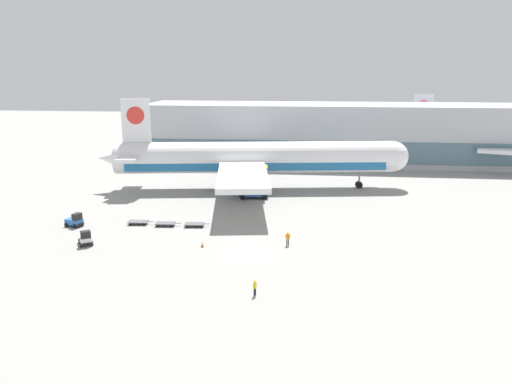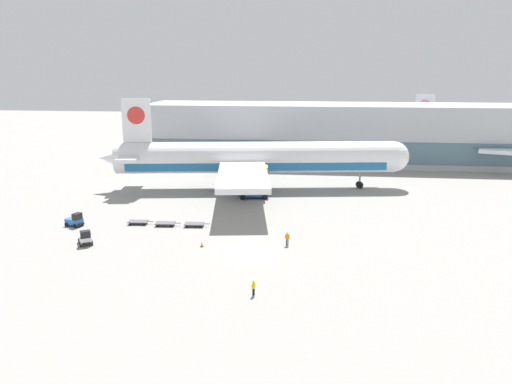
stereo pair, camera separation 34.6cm
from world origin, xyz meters
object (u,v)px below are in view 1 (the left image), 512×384
(airplane_main, at_px, (251,159))
(airplane_distant, at_px, (503,138))
(scissor_lift_loader, at_px, (253,186))
(baggage_dolly_lead, at_px, (138,222))
(baggage_tug_mid, at_px, (85,238))
(baggage_tug_foreground, at_px, (75,221))
(traffic_cone_near, at_px, (202,244))
(ground_crew_far, at_px, (255,287))
(ground_crew_near, at_px, (288,237))
(baggage_dolly_third, at_px, (195,224))
(baggage_dolly_second, at_px, (165,223))

(airplane_main, relative_size, airplane_distant, 1.11)
(scissor_lift_loader, relative_size, baggage_dolly_lead, 1.51)
(scissor_lift_loader, height_order, baggage_tug_mid, scissor_lift_loader)
(scissor_lift_loader, height_order, baggage_dolly_lead, scissor_lift_loader)
(airplane_main, xyz_separation_m, scissor_lift_loader, (1.08, -6.46, -3.70))
(scissor_lift_loader, height_order, baggage_tug_foreground, scissor_lift_loader)
(airplane_distant, distance_m, baggage_tug_foreground, 103.71)
(baggage_tug_foreground, height_order, traffic_cone_near, baggage_tug_foreground)
(airplane_main, relative_size, traffic_cone_near, 78.37)
(airplane_main, xyz_separation_m, airplane_distant, (58.60, 38.51, -0.44))
(baggage_tug_mid, distance_m, ground_crew_far, 26.54)
(ground_crew_far, bearing_deg, airplane_distant, -5.43)
(airplane_main, bearing_deg, traffic_cone_near, -102.89)
(baggage_tug_mid, bearing_deg, scissor_lift_loader, 113.09)
(baggage_tug_foreground, xyz_separation_m, baggage_tug_mid, (4.94, -7.27, 0.00))
(baggage_tug_foreground, height_order, ground_crew_near, baggage_tug_foreground)
(scissor_lift_loader, relative_size, baggage_tug_mid, 2.01)
(baggage_tug_mid, distance_m, baggage_dolly_third, 15.27)
(baggage_dolly_third, xyz_separation_m, traffic_cone_near, (2.90, -8.17, -0.03))
(airplane_distant, bearing_deg, baggage_dolly_second, -119.39)
(airplane_main, distance_m, baggage_tug_mid, 37.81)
(scissor_lift_loader, distance_m, ground_crew_near, 25.09)
(airplane_distant, relative_size, baggage_tug_foreground, 18.93)
(baggage_tug_foreground, bearing_deg, scissor_lift_loader, 56.42)
(baggage_dolly_lead, bearing_deg, ground_crew_far, -52.65)
(baggage_tug_foreground, distance_m, ground_crew_far, 34.55)
(baggage_tug_mid, relative_size, baggage_dolly_lead, 0.75)
(baggage_tug_foreground, bearing_deg, airplane_main, 65.98)
(baggage_tug_foreground, height_order, baggage_dolly_lead, baggage_tug_foreground)
(ground_crew_far, bearing_deg, ground_crew_near, 16.95)
(airplane_main, xyz_separation_m, baggage_tug_foreground, (-22.69, -25.74, -4.96))
(airplane_distant, height_order, ground_crew_far, airplane_distant)
(scissor_lift_loader, relative_size, ground_crew_far, 3.41)
(airplane_main, height_order, baggage_dolly_lead, airplane_main)
(baggage_tug_foreground, xyz_separation_m, baggage_dolly_lead, (8.76, 1.93, -0.49))
(traffic_cone_near, bearing_deg, baggage_dolly_lead, 143.77)
(airplane_main, relative_size, baggage_dolly_second, 15.41)
(airplane_main, distance_m, traffic_cone_near, 32.71)
(baggage_dolly_second, bearing_deg, scissor_lift_loader, 53.59)
(airplane_main, bearing_deg, baggage_dolly_lead, -128.67)
(ground_crew_near, distance_m, ground_crew_far, 15.18)
(baggage_dolly_lead, relative_size, baggage_dolly_second, 1.00)
(scissor_lift_loader, height_order, ground_crew_far, scissor_lift_loader)
(ground_crew_far, bearing_deg, baggage_dolly_lead, 69.04)
(traffic_cone_near, bearing_deg, airplane_distant, 49.13)
(baggage_tug_foreground, relative_size, traffic_cone_near, 3.72)
(ground_crew_near, bearing_deg, airplane_distant, 39.82)
(baggage_dolly_second, distance_m, ground_crew_far, 26.32)
(ground_crew_near, relative_size, traffic_cone_near, 2.50)
(airplane_main, bearing_deg, baggage_tug_foreground, -139.74)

